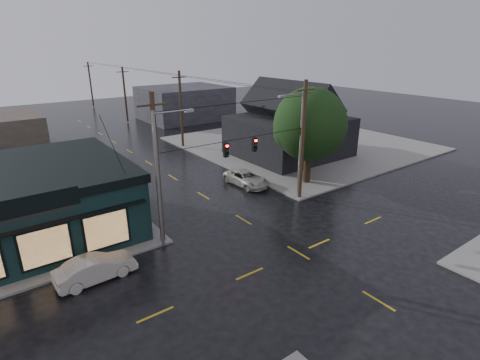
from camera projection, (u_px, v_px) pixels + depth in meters
ground_plane at (298, 253)px, 24.37m from camera, size 160.00×160.00×0.00m
sidewalk_ne at (300, 143)px, 50.57m from camera, size 28.00×28.00×0.15m
pizza_shop at (2, 207)px, 24.97m from camera, size 16.30×12.34×4.90m
ne_building at (290, 118)px, 44.01m from camera, size 12.60×11.60×8.75m
corner_tree at (310, 124)px, 34.51m from camera, size 6.82×6.82×9.05m
utility_pole_nw at (163, 242)px, 25.69m from camera, size 2.00×0.32×10.15m
utility_pole_ne at (299, 198)px, 32.89m from camera, size 2.00×0.32×10.15m
utility_pole_far_a at (183, 147)px, 49.17m from camera, size 2.00×0.32×9.65m
utility_pole_far_b at (128, 122)px, 64.31m from camera, size 2.00×0.32×9.15m
utility_pole_far_c at (94, 107)px, 79.45m from camera, size 2.00×0.32×9.15m
span_signal_assembly at (241, 147)px, 27.37m from camera, size 13.00×0.48×1.23m
streetlight_nw at (164, 248)px, 24.99m from camera, size 5.40×0.30×9.15m
streetlight_ne at (298, 195)px, 33.70m from camera, size 5.40×0.30×9.15m
bg_building_east at (184, 103)px, 66.34m from camera, size 14.00×12.00×5.60m
sedan_cream at (96, 268)px, 21.39m from camera, size 4.54×1.77×1.47m
suv_silver at (246, 178)px, 35.68m from camera, size 2.53×5.08×1.38m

